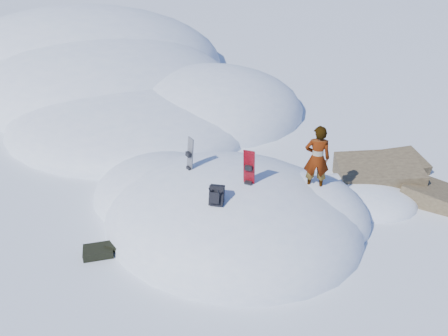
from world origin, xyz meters
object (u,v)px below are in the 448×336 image
(person, at_px, (317,158))
(backpack, at_px, (216,195))
(snowboard_dark, at_px, (190,163))
(snowboard_red, at_px, (249,177))

(person, bearing_deg, backpack, 31.16)
(snowboard_dark, relative_size, backpack, 2.56)
(snowboard_dark, bearing_deg, backpack, -7.76)
(snowboard_red, xyz_separation_m, person, (1.48, 0.92, 0.33))
(backpack, bearing_deg, person, 33.94)
(snowboard_red, bearing_deg, backpack, -116.65)
(backpack, distance_m, person, 2.74)
(person, bearing_deg, snowboard_dark, -1.66)
(snowboard_dark, xyz_separation_m, person, (3.20, 0.60, 0.40))
(backpack, xyz_separation_m, person, (1.97, 1.86, 0.40))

